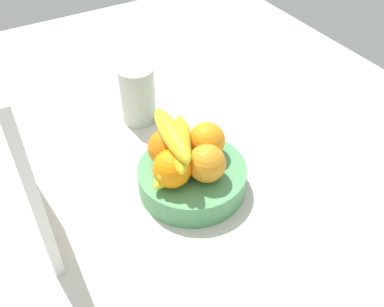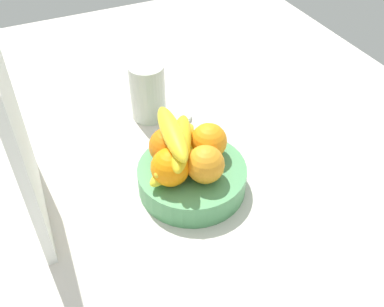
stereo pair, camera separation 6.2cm
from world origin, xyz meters
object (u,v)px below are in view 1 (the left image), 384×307
orange_front_right (207,140)px  jar_lid (168,117)px  orange_back_left (172,169)px  orange_front_left (207,163)px  thermos_tumbler (138,94)px  orange_center (166,148)px  cutting_board (18,151)px  banana_bunch (177,148)px  fruit_bowl (192,178)px

orange_front_right → jar_lid: size_ratio=1.04×
orange_front_right → orange_back_left: size_ratio=1.00×
orange_front_left → orange_back_left: (2.12, 6.45, 0.00)cm
thermos_tumbler → orange_center: bearing=169.5°
orange_front_right → cutting_board: cutting_board is taller
orange_back_left → orange_center: bearing=-17.4°
orange_back_left → banana_bunch: (3.33, -2.85, 1.52)cm
orange_center → jar_lid: size_ratio=1.04×
orange_back_left → jar_lid: orange_back_left is taller
fruit_bowl → jar_lid: fruit_bowl is taller
orange_back_left → cutting_board: cutting_board is taller
banana_bunch → jar_lid: (21.57, -9.02, -10.11)cm
fruit_bowl → banana_bunch: 8.60cm
orange_front_left → banana_bunch: size_ratio=0.42×
orange_front_left → jar_lid: size_ratio=1.04×
jar_lid → fruit_bowl: bearing=164.3°
banana_bunch → jar_lid: 25.47cm
orange_back_left → thermos_tumbler: 29.53cm
orange_front_left → cutting_board: (10.79, 31.04, 8.73)cm
cutting_board → thermos_tumbler: (20.15, -30.67, -10.81)cm
cutting_board → orange_back_left: bearing=-106.8°
cutting_board → jar_lid: size_ratio=4.95×
banana_bunch → thermos_tumbler: banana_bunch is taller
fruit_bowl → orange_front_left: orange_front_left is taller
orange_front_left → cutting_board: 34.00cm
fruit_bowl → banana_bunch: (1.74, 2.48, 8.05)cm
orange_front_left → orange_front_right: (5.92, -3.66, 0.00)cm
jar_lid → cutting_board: bearing=114.0°
banana_bunch → thermos_tumbler: bearing=-7.2°
fruit_bowl → cutting_board: (7.08, 29.92, 15.25)cm
banana_bunch → cutting_board: cutting_board is taller
fruit_bowl → thermos_tumbler: 27.60cm
orange_front_right → orange_back_left: 10.80cm
orange_back_left → banana_bunch: size_ratio=0.42×
orange_front_left → banana_bunch: (5.45, 3.60, 1.52)cm
orange_front_right → orange_center: bearing=75.5°
banana_bunch → orange_front_left: bearing=-146.5°
jar_lid → orange_front_left: bearing=168.7°
fruit_bowl → jar_lid: 24.30cm
orange_back_left → thermos_tumbler: thermos_tumbler is taller
orange_center → thermos_tumbler: (22.89, -4.22, -2.09)cm
banana_bunch → orange_center: bearing=20.8°
orange_back_left → cutting_board: (8.68, 24.59, 8.73)cm
fruit_bowl → orange_back_left: bearing=106.6°
orange_center → thermos_tumbler: thermos_tumbler is taller
orange_front_right → orange_center: (2.13, 8.25, 0.00)cm
fruit_bowl → orange_front_right: (2.21, -4.78, 6.53)cm
orange_front_right → banana_bunch: size_ratio=0.42×
orange_center → cutting_board: cutting_board is taller
orange_front_right → banana_bunch: banana_bunch is taller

